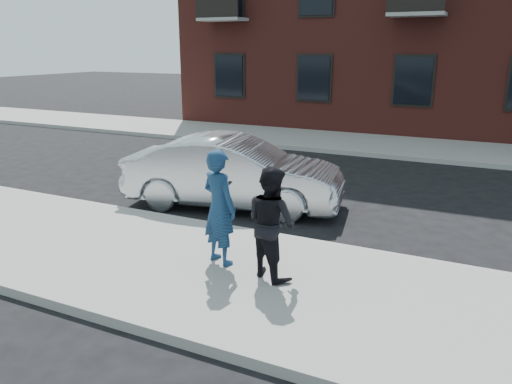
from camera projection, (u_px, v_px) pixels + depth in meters
The scene contains 8 objects.
ground at pixel (257, 280), 7.53m from camera, with size 100.00×100.00×0.00m, color black.
near_sidewalk at pixel (249, 282), 7.29m from camera, with size 50.00×3.50×0.15m, color gray.
near_curb at pixel (294, 241), 8.85m from camera, with size 50.00×0.10×0.15m, color #999691.
far_sidewalk at pixel (397, 146), 17.25m from camera, with size 50.00×3.50×0.15m, color gray.
far_curb at pixel (386, 156), 15.69m from camera, with size 50.00×0.10×0.15m, color #999691.
silver_sedan at pixel (234, 173), 10.78m from camera, with size 1.63×4.68×1.54m, color #B7BABF.
man_hoodie at pixel (219, 207), 7.56m from camera, with size 0.76×0.63×1.79m.
man_peacoat at pixel (271, 222), 7.12m from camera, with size 0.99×0.91×1.65m.
Camera 1 is at (2.96, -6.19, 3.38)m, focal length 35.00 mm.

